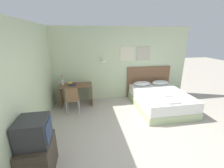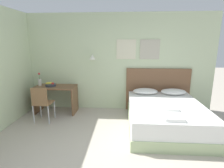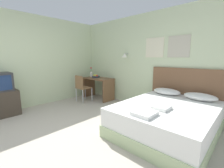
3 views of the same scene
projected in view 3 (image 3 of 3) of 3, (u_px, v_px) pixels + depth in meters
name	position (u px, v px, depth m)	size (l,w,h in m)	color
ground_plane	(51.00, 144.00, 2.53)	(24.00, 24.00, 0.00)	#B2A899
wall_back	(144.00, 61.00, 4.36)	(5.48, 0.31, 2.65)	beige
wall_left	(2.00, 62.00, 3.84)	(0.06, 5.84, 2.65)	beige
bed	(167.00, 118.00, 2.91)	(1.62, 2.06, 0.55)	#B2C693
headboard	(186.00, 93.00, 3.61)	(1.74, 0.06, 1.19)	brown
pillow_left	(167.00, 91.00, 3.66)	(0.65, 0.38, 0.15)	white
pillow_right	(200.00, 97.00, 3.17)	(0.65, 0.38, 0.15)	white
folded_towel_near_foot	(162.00, 107.00, 2.62)	(0.27, 0.30, 0.06)	white
folded_towel_mid_bed	(144.00, 113.00, 2.34)	(0.33, 0.34, 0.06)	white
desk	(98.00, 84.00, 5.24)	(1.08, 0.58, 0.74)	brown
desk_chair	(82.00, 86.00, 4.84)	(0.40, 0.40, 0.87)	#8E6642
fruit_bowl	(96.00, 77.00, 5.28)	(0.29, 0.27, 0.11)	#333842
flower_vase	(91.00, 74.00, 5.51)	(0.09, 0.09, 0.35)	silver
tv_stand	(2.00, 104.00, 3.70)	(0.49, 0.69, 0.63)	#3D3328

